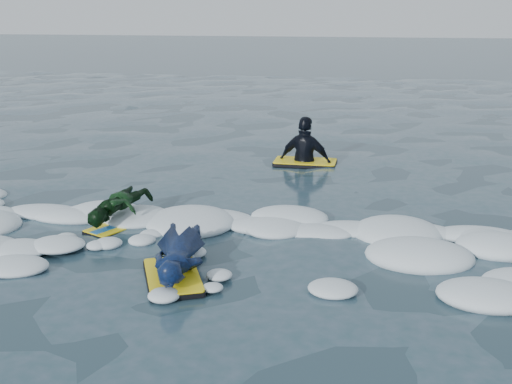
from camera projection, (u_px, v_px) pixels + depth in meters
The scene contains 5 objects.
ground at pixel (130, 264), 7.52m from camera, with size 120.00×120.00×0.00m, color #162935.
foam_band at pixel (159, 234), 8.50m from camera, with size 12.00×3.10×0.30m, color white, non-canonical shape.
prone_woman_unit at pixel (178, 255), 7.21m from camera, with size 0.96×1.69×0.41m.
prone_child_unit at pixel (120, 209), 8.76m from camera, with size 0.82×1.30×0.47m.
waiting_rider_unit at pixel (305, 163), 12.22m from camera, with size 1.19×0.66×1.78m.
Camera 1 is at (2.73, -6.61, 2.90)m, focal length 45.00 mm.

